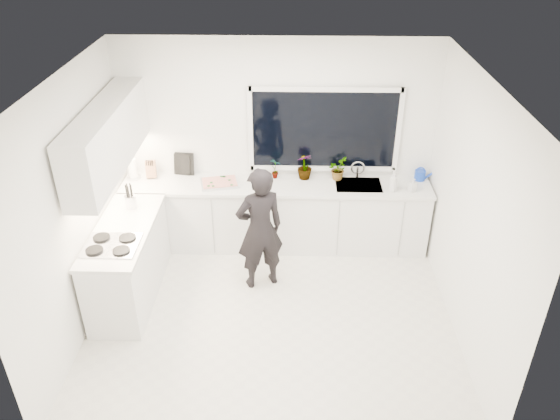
{
  "coord_description": "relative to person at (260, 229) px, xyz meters",
  "views": [
    {
      "loc": [
        0.21,
        -4.71,
        4.17
      ],
      "look_at": [
        0.08,
        0.4,
        1.15
      ],
      "focal_mm": 35.0,
      "sensor_mm": 36.0,
      "label": 1
    }
  ],
  "objects": [
    {
      "name": "floor",
      "position": [
        0.16,
        -0.59,
        -0.79
      ],
      "size": [
        4.0,
        3.5,
        0.02
      ],
      "primitive_type": "cube",
      "color": "beige",
      "rests_on": "ground"
    },
    {
      "name": "picture_frame_large",
      "position": [
        -1.08,
        1.1,
        0.28
      ],
      "size": [
        0.22,
        0.06,
        0.28
      ],
      "primitive_type": "cube",
      "rotation": [
        0.0,
        0.0,
        -0.19
      ],
      "color": "black",
      "rests_on": "countertop_back"
    },
    {
      "name": "herb_plants",
      "position": [
        0.68,
        1.02,
        0.29
      ],
      "size": [
        1.01,
        0.29,
        0.34
      ],
      "color": "#26662D",
      "rests_on": "countertop_back"
    },
    {
      "name": "soap_bottles",
      "position": [
        1.68,
        0.71,
        0.27
      ],
      "size": [
        0.37,
        0.15,
        0.28
      ],
      "color": "#D8BF66",
      "rests_on": "countertop_back"
    },
    {
      "name": "base_cabinets_left",
      "position": [
        -1.51,
        -0.24,
        -0.34
      ],
      "size": [
        0.58,
        1.6,
        0.88
      ],
      "primitive_type": "cube",
      "color": "white",
      "rests_on": "floor"
    },
    {
      "name": "faucet",
      "position": [
        1.21,
        1.06,
        0.25
      ],
      "size": [
        0.03,
        0.03,
        0.22
      ],
      "primitive_type": "cylinder",
      "color": "silver",
      "rests_on": "countertop_back"
    },
    {
      "name": "base_cabinets_back",
      "position": [
        0.16,
        0.86,
        -0.34
      ],
      "size": [
        3.92,
        0.58,
        0.88
      ],
      "primitive_type": "cube",
      "color": "white",
      "rests_on": "floor"
    },
    {
      "name": "countertop_left",
      "position": [
        -1.51,
        -0.24,
        0.12
      ],
      "size": [
        0.62,
        1.6,
        0.04
      ],
      "primitive_type": "cube",
      "color": "silver",
      "rests_on": "base_cabinets_left"
    },
    {
      "name": "countertop_back",
      "position": [
        0.16,
        0.85,
        0.12
      ],
      "size": [
        3.94,
        0.62,
        0.04
      ],
      "primitive_type": "cube",
      "color": "silver",
      "rests_on": "base_cabinets_back"
    },
    {
      "name": "pizza_tray",
      "position": [
        -0.56,
        0.83,
        0.16
      ],
      "size": [
        0.53,
        0.44,
        0.03
      ],
      "primitive_type": "cube",
      "rotation": [
        0.0,
        0.0,
        0.23
      ],
      "color": "silver",
      "rests_on": "countertop_back"
    },
    {
      "name": "sink",
      "position": [
        1.21,
        0.86,
        0.09
      ],
      "size": [
        0.58,
        0.42,
        0.14
      ],
      "primitive_type": "cube",
      "color": "silver",
      "rests_on": "countertop_back"
    },
    {
      "name": "picture_frame_small",
      "position": [
        -1.04,
        1.1,
        0.29
      ],
      "size": [
        0.25,
        0.04,
        0.3
      ],
      "primitive_type": "cube",
      "rotation": [
        0.0,
        0.0,
        -0.09
      ],
      "color": "black",
      "rests_on": "countertop_back"
    },
    {
      "name": "knife_block",
      "position": [
        -1.47,
        1.0,
        0.25
      ],
      "size": [
        0.15,
        0.12,
        0.22
      ],
      "primitive_type": "cube",
      "rotation": [
        0.0,
        0.0,
        0.18
      ],
      "color": "#9D6A49",
      "rests_on": "countertop_back"
    },
    {
      "name": "wall_right",
      "position": [
        2.17,
        -0.59,
        0.57
      ],
      "size": [
        0.02,
        3.5,
        2.7
      ],
      "primitive_type": "cube",
      "color": "white",
      "rests_on": "ground"
    },
    {
      "name": "pizza",
      "position": [
        -0.56,
        0.83,
        0.18
      ],
      "size": [
        0.49,
        0.39,
        0.01
      ],
      "primitive_type": "cube",
      "rotation": [
        0.0,
        0.0,
        0.23
      ],
      "color": "#D1431B",
      "rests_on": "pizza_tray"
    },
    {
      "name": "utensil_crock",
      "position": [
        -1.53,
        0.21,
        0.22
      ],
      "size": [
        0.13,
        0.13,
        0.16
      ],
      "primitive_type": "cylinder",
      "rotation": [
        0.0,
        0.0,
        0.0
      ],
      "color": "#B6B5BA",
      "rests_on": "countertop_left"
    },
    {
      "name": "watering_can",
      "position": [
        2.01,
        1.02,
        0.21
      ],
      "size": [
        0.14,
        0.14,
        0.13
      ],
      "primitive_type": "cylinder",
      "rotation": [
        0.0,
        0.0,
        -0.03
      ],
      "color": "#133BBA",
      "rests_on": "countertop_back"
    },
    {
      "name": "window",
      "position": [
        0.76,
        1.13,
        0.77
      ],
      "size": [
        1.8,
        0.02,
        1.0
      ],
      "primitive_type": "cube",
      "color": "black",
      "rests_on": "wall_back"
    },
    {
      "name": "wall_back",
      "position": [
        0.16,
        1.17,
        0.57
      ],
      "size": [
        4.0,
        0.02,
        2.7
      ],
      "primitive_type": "cube",
      "color": "white",
      "rests_on": "ground"
    },
    {
      "name": "stovetop",
      "position": [
        -1.53,
        -0.59,
        0.16
      ],
      "size": [
        0.56,
        0.48,
        0.03
      ],
      "primitive_type": "cube",
      "color": "black",
      "rests_on": "countertop_left"
    },
    {
      "name": "person",
      "position": [
        0.0,
        0.0,
        0.0
      ],
      "size": [
        0.67,
        0.56,
        1.55
      ],
      "primitive_type": "imported",
      "rotation": [
        0.0,
        0.0,
        3.53
      ],
      "color": "black",
      "rests_on": "floor"
    },
    {
      "name": "upper_cabinets",
      "position": [
        -1.63,
        0.11,
        1.07
      ],
      "size": [
        0.34,
        2.1,
        0.7
      ],
      "primitive_type": "cube",
      "color": "white",
      "rests_on": "wall_left"
    },
    {
      "name": "wall_left",
      "position": [
        -1.85,
        -0.59,
        0.57
      ],
      "size": [
        0.02,
        3.5,
        2.7
      ],
      "primitive_type": "cube",
      "color": "white",
      "rests_on": "ground"
    },
    {
      "name": "ceiling",
      "position": [
        0.16,
        -0.59,
        1.93
      ],
      "size": [
        4.0,
        3.5,
        0.02
      ],
      "primitive_type": "cube",
      "color": "white",
      "rests_on": "wall_back"
    },
    {
      "name": "paper_towel_roll",
      "position": [
        -1.69,
        0.96,
        0.27
      ],
      "size": [
        0.13,
        0.13,
        0.26
      ],
      "primitive_type": "cylinder",
      "rotation": [
        0.0,
        0.0,
        -0.21
      ],
      "color": "white",
      "rests_on": "countertop_back"
    }
  ]
}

